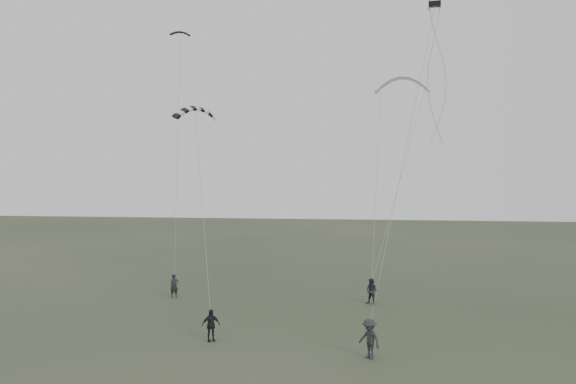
# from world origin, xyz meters

# --- Properties ---
(ground) EXTENTS (140.00, 140.00, 0.00)m
(ground) POSITION_xyz_m (0.00, 0.00, 0.00)
(ground) COLOR #313D28
(ground) RESTS_ON ground
(flyer_left) EXTENTS (0.67, 0.61, 1.53)m
(flyer_left) POSITION_xyz_m (-6.40, 6.75, 0.77)
(flyer_left) COLOR black
(flyer_left) RESTS_ON ground
(flyer_right) EXTENTS (0.97, 0.88, 1.61)m
(flyer_right) POSITION_xyz_m (6.44, 6.55, 0.81)
(flyer_right) COLOR #26262B
(flyer_right) RESTS_ON ground
(flyer_center) EXTENTS (0.98, 0.79, 1.56)m
(flyer_center) POSITION_xyz_m (-1.50, -2.20, 0.78)
(flyer_center) COLOR black
(flyer_center) RESTS_ON ground
(flyer_far) EXTENTS (1.28, 1.26, 1.77)m
(flyer_far) POSITION_xyz_m (6.14, -3.79, 0.88)
(flyer_far) COLOR #28282D
(flyer_far) RESTS_ON ground
(kite_dark_small) EXTENTS (1.57, 1.11, 0.61)m
(kite_dark_small) POSITION_xyz_m (-7.25, 10.91, 18.35)
(kite_dark_small) COLOR black
(kite_dark_small) RESTS_ON flyer_left
(kite_pale_large) EXTENTS (4.00, 1.28, 1.76)m
(kite_pale_large) POSITION_xyz_m (8.72, 13.58, 15.12)
(kite_pale_large) COLOR #989A9C
(kite_pale_large) RESTS_ON flyer_right
(kite_striped) EXTENTS (2.76, 2.29, 1.24)m
(kite_striped) POSITION_xyz_m (-4.37, 5.02, 12.16)
(kite_striped) COLOR black
(kite_striped) RESTS_ON flyer_center
(kite_box) EXTENTS (0.68, 0.77, 0.78)m
(kite_box) POSITION_xyz_m (9.44, 1.13, 17.05)
(kite_box) COLOR black
(kite_box) RESTS_ON flyer_far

